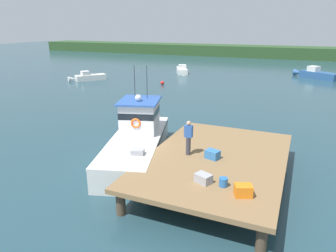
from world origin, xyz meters
TOP-DOWN VIEW (x-y plane):
  - ground_plane at (0.00, 0.00)m, footprint 200.00×200.00m
  - dock at (4.80, 0.00)m, footprint 6.00×9.00m
  - main_fishing_boat at (0.04, 1.28)m, footprint 4.76×9.91m
  - crate_stack_near_edge at (4.97, -2.58)m, footprint 0.72×0.64m
  - crate_single_by_cleat at (4.67, -0.24)m, footprint 0.70×0.60m
  - crate_single_far at (6.54, -2.96)m, footprint 0.72×0.63m
  - bait_bucket at (5.74, -2.56)m, footprint 0.32×0.32m
  - deckhand_by_the_boat at (3.51, -0.26)m, footprint 0.36×0.22m
  - moored_boat_far_left at (-8.73, 31.01)m, footprint 3.24×5.23m
  - moored_boat_off_the_point at (-17.85, 20.39)m, footprint 3.68×4.49m
  - moored_boat_far_right at (9.58, 34.07)m, footprint 5.97×4.48m
  - mooring_buoy_inshore at (-7.64, 21.43)m, footprint 0.45×0.45m
  - far_shoreline at (0.00, 62.00)m, footprint 120.00×8.00m

SIDE VIEW (x-z plane):
  - ground_plane at x=0.00m, z-range 0.00..0.00m
  - mooring_buoy_inshore at x=-7.64m, z-range 0.00..0.45m
  - moored_boat_off_the_point at x=-17.85m, z-range -0.19..1.05m
  - moored_boat_far_left at x=-8.73m, z-range -0.21..1.14m
  - moored_boat_far_right at x=9.58m, z-range -0.25..1.35m
  - main_fishing_boat at x=0.04m, z-range -1.39..3.41m
  - dock at x=4.80m, z-range 0.47..1.67m
  - far_shoreline at x=0.00m, z-range 0.00..2.40m
  - bait_bucket at x=5.74m, z-range 1.20..1.54m
  - crate_stack_near_edge at x=4.97m, z-range 1.20..1.55m
  - crate_single_by_cleat at x=4.67m, z-range 1.20..1.59m
  - crate_single_far at x=6.54m, z-range 1.20..1.62m
  - deckhand_by_the_boat at x=3.51m, z-range 1.24..2.87m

